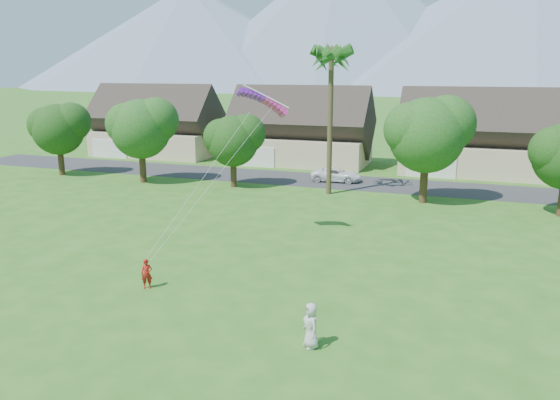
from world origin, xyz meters
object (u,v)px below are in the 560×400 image
at_px(watcher, 311,325).
at_px(kite_flyer, 147,274).
at_px(parked_car, 336,175).
at_px(parafoil_kite, 264,99).

bearing_deg(watcher, kite_flyer, -146.43).
bearing_deg(kite_flyer, parked_car, 56.38).
xyz_separation_m(parked_car, parafoil_kite, (-0.00, -19.35, 8.15)).
distance_m(kite_flyer, parafoil_kite, 12.75).
distance_m(watcher, parafoil_kite, 16.25).
bearing_deg(parafoil_kite, parked_car, 62.90).
height_order(parked_car, parafoil_kite, parafoil_kite).
height_order(watcher, parafoil_kite, parafoil_kite).
distance_m(kite_flyer, watcher, 9.74).
bearing_deg(watcher, parafoil_kite, 169.55).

